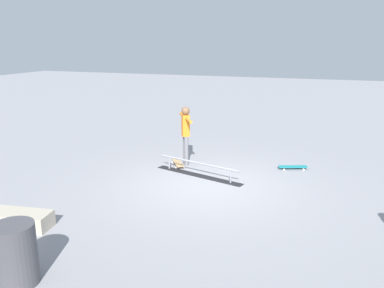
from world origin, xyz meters
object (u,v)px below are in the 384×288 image
skateboard_main (178,163)px  loose_skateboard_teal (293,167)px  trash_bin (15,254)px  grind_rail (198,170)px  skater_main (186,132)px

skateboard_main → loose_skateboard_teal: (-3.17, -0.75, 0.00)m
skateboard_main → trash_bin: trash_bin is taller
skateboard_main → loose_skateboard_teal: bearing=70.5°
loose_skateboard_teal → grind_rail: bearing=-169.9°
skater_main → loose_skateboard_teal: bearing=-111.2°
skater_main → trash_bin: size_ratio=1.80×
skater_main → loose_skateboard_teal: size_ratio=2.07×
skater_main → skateboard_main: 0.94m
skater_main → trash_bin: (0.33, 6.20, -0.52)m
skater_main → trash_bin: bearing=144.3°
grind_rail → skater_main: (0.65, -0.79, 0.82)m
skateboard_main → loose_skateboard_teal: same height
loose_skateboard_teal → skater_main: bearing=170.6°
grind_rail → skater_main: size_ratio=1.53×
skateboard_main → skater_main: bearing=95.2°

